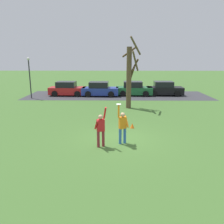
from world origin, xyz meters
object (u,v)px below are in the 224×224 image
at_px(frisbee_disc, 119,104).
at_px(parked_car_green, 134,89).
at_px(bare_tree_tall, 130,75).
at_px(parked_car_black, 164,89).
at_px(lamppost_by_lot, 30,74).
at_px(person_catcher, 123,125).
at_px(person_defender, 101,128).
at_px(parked_car_blue, 100,89).
at_px(field_cone_orange, 132,126).
at_px(parked_car_red, 67,89).

height_order(frisbee_disc, parked_car_green, frisbee_disc).
xyz_separation_m(parked_car_green, bare_tree_tall, (-0.91, -6.63, 2.11)).
height_order(parked_car_black, lamppost_by_lot, lamppost_by_lot).
bearing_deg(frisbee_disc, parked_car_black, 70.31).
distance_m(person_catcher, person_defender, 1.18).
bearing_deg(parked_car_black, parked_car_blue, -173.46).
relative_size(parked_car_blue, lamppost_by_lot, 0.98).
height_order(parked_car_black, bare_tree_tall, bare_tree_tall).
xyz_separation_m(parked_car_blue, lamppost_by_lot, (-7.26, -1.62, 1.86)).
height_order(frisbee_disc, field_cone_orange, frisbee_disc).
bearing_deg(lamppost_by_lot, parked_car_red, 28.15).
distance_m(person_catcher, parked_car_black, 16.12).
bearing_deg(lamppost_by_lot, parked_car_black, 8.47).
bearing_deg(bare_tree_tall, parked_car_blue, 115.44).
bearing_deg(frisbee_disc, parked_car_green, 82.64).
bearing_deg(person_defender, bare_tree_tall, 55.06).
distance_m(parked_car_green, bare_tree_tall, 7.02).
bearing_deg(parked_car_red, bare_tree_tall, -41.81).
bearing_deg(parked_car_black, person_catcher, -106.91).
relative_size(bare_tree_tall, lamppost_by_lot, 1.40).
xyz_separation_m(person_defender, field_cone_orange, (1.79, 3.09, -0.82)).
bearing_deg(person_catcher, field_cone_orange, -127.62).
bearing_deg(parked_car_green, field_cone_orange, -92.65).
height_order(lamppost_by_lot, field_cone_orange, lamppost_by_lot).
bearing_deg(parked_car_red, frisbee_disc, -67.22).
bearing_deg(parked_car_green, parked_car_blue, -171.40).
height_order(person_catcher, bare_tree_tall, bare_tree_tall).
xyz_separation_m(parked_car_black, lamppost_by_lot, (-14.64, -2.18, 1.86)).
relative_size(frisbee_disc, field_cone_orange, 0.81).
height_order(person_catcher, parked_car_red, person_catcher).
bearing_deg(field_cone_orange, parked_car_blue, 103.12).
bearing_deg(field_cone_orange, frisbee_disc, -108.45).
distance_m(person_defender, parked_car_red, 16.11).
height_order(parked_car_red, parked_car_green, same).
distance_m(person_catcher, frisbee_disc, 1.13).
bearing_deg(person_defender, parked_car_black, 45.18).
height_order(person_defender, parked_car_black, person_defender).
bearing_deg(bare_tree_tall, frisbee_disc, -96.97).
height_order(person_catcher, parked_car_black, person_catcher).
distance_m(person_defender, parked_car_green, 15.82).
distance_m(parked_car_red, lamppost_by_lot, 4.40).
bearing_deg(person_defender, person_catcher, 0.00).
relative_size(person_defender, bare_tree_tall, 0.34).
bearing_deg(field_cone_orange, lamppost_by_lot, 134.02).
height_order(person_catcher, parked_car_green, person_catcher).
bearing_deg(frisbee_disc, bare_tree_tall, 83.03).
relative_size(person_catcher, parked_car_blue, 0.50).
relative_size(parked_car_red, parked_car_green, 1.00).
relative_size(frisbee_disc, parked_car_green, 0.06).
distance_m(frisbee_disc, parked_car_blue, 14.94).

